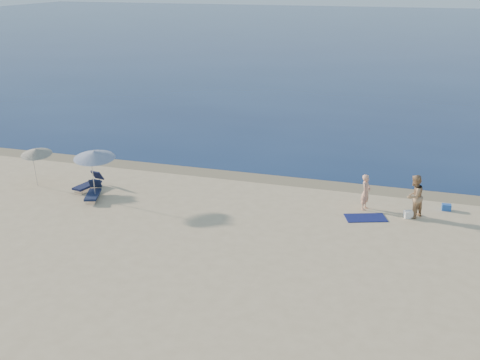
{
  "coord_description": "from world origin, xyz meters",
  "views": [
    {
      "loc": [
        6.45,
        -9.44,
        10.34
      ],
      "look_at": [
        -1.65,
        16.0,
        1.0
      ],
      "focal_mm": 45.0,
      "sensor_mm": 36.0,
      "label": 1
    }
  ],
  "objects_px": {
    "person_left": "(366,192)",
    "person_right": "(414,196)",
    "blue_cooler": "(446,207)",
    "umbrella_near": "(94,155)"
  },
  "relations": [
    {
      "from": "person_left",
      "to": "blue_cooler",
      "type": "xyz_separation_m",
      "value": [
        3.56,
        0.99,
        -0.69
      ]
    },
    {
      "from": "person_right",
      "to": "person_left",
      "type": "bearing_deg",
      "value": -67.2
    },
    {
      "from": "person_right",
      "to": "umbrella_near",
      "type": "bearing_deg",
      "value": -50.16
    },
    {
      "from": "person_right",
      "to": "umbrella_near",
      "type": "height_order",
      "value": "umbrella_near"
    },
    {
      "from": "blue_cooler",
      "to": "umbrella_near",
      "type": "relative_size",
      "value": 0.16
    },
    {
      "from": "person_right",
      "to": "blue_cooler",
      "type": "xyz_separation_m",
      "value": [
        1.43,
        1.3,
        -0.83
      ]
    },
    {
      "from": "person_right",
      "to": "umbrella_near",
      "type": "distance_m",
      "value": 14.68
    },
    {
      "from": "umbrella_near",
      "to": "person_left",
      "type": "bearing_deg",
      "value": -7.48
    },
    {
      "from": "person_right",
      "to": "blue_cooler",
      "type": "bearing_deg",
      "value": 163.29
    },
    {
      "from": "person_left",
      "to": "person_right",
      "type": "relative_size",
      "value": 0.85
    }
  ]
}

